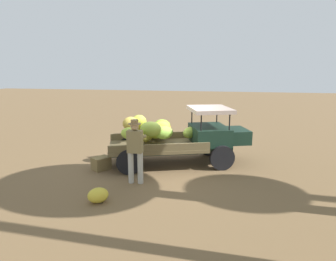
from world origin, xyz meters
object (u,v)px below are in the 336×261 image
Objects in this scene: wooden_crate at (101,163)px; loose_banana_bunch at (98,195)px; farmer at (135,147)px; truck at (179,136)px.

wooden_crate is 1.05× the size of loose_banana_bunch.
wooden_crate reaches higher than loose_banana_bunch.
truck is at bearing -27.57° from farmer.
truck is 2.60m from wooden_crate.
farmer reaches higher than wooden_crate.
loose_banana_bunch is (0.86, -2.19, -0.02)m from wooden_crate.
loose_banana_bunch is at bearing 156.41° from farmer.
loose_banana_bunch is at bearing -132.20° from truck.
truck is 3.61m from loose_banana_bunch.
loose_banana_bunch is at bearing -68.62° from wooden_crate.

